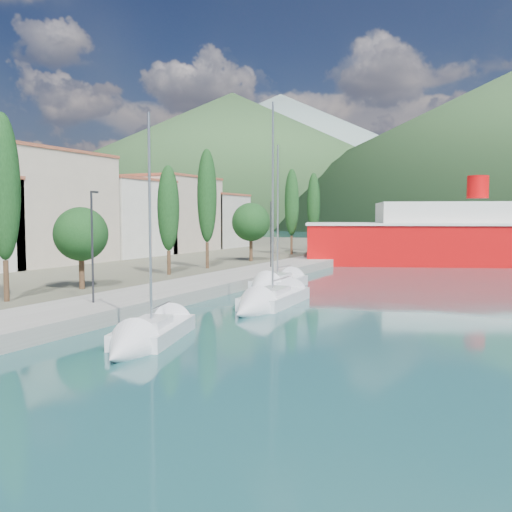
% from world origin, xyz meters
% --- Properties ---
extents(ground, '(1400.00, 1400.00, 0.00)m').
position_xyz_m(ground, '(0.00, 120.00, 0.00)').
color(ground, '#1E4F51').
extents(quay, '(5.00, 88.00, 0.80)m').
position_xyz_m(quay, '(-9.00, 26.00, 0.40)').
color(quay, gray).
rests_on(quay, ground).
extents(town_buildings, '(9.20, 69.20, 11.30)m').
position_xyz_m(town_buildings, '(-32.00, 36.91, 5.57)').
color(town_buildings, beige).
rests_on(town_buildings, land_strip).
extents(tree_row, '(4.10, 63.32, 10.98)m').
position_xyz_m(tree_row, '(-14.17, 32.75, 6.03)').
color(tree_row, '#47301E').
rests_on(tree_row, land_strip).
extents(lamp_posts, '(0.15, 47.03, 6.06)m').
position_xyz_m(lamp_posts, '(-9.00, 13.03, 4.08)').
color(lamp_posts, '#2D2D33').
rests_on(lamp_posts, quay).
extents(sailboat_near, '(4.15, 7.86, 10.82)m').
position_xyz_m(sailboat_near, '(-2.23, 7.28, 0.29)').
color(sailboat_near, silver).
rests_on(sailboat_near, ground).
extents(sailboat_mid, '(2.88, 9.38, 13.35)m').
position_xyz_m(sailboat_mid, '(-1.69, 18.44, 0.32)').
color(sailboat_mid, silver).
rests_on(sailboat_mid, ground).
extents(sailboat_far, '(2.66, 8.07, 11.83)m').
position_xyz_m(sailboat_far, '(-4.64, 26.30, 0.33)').
color(sailboat_far, silver).
rests_on(sailboat_far, ground).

